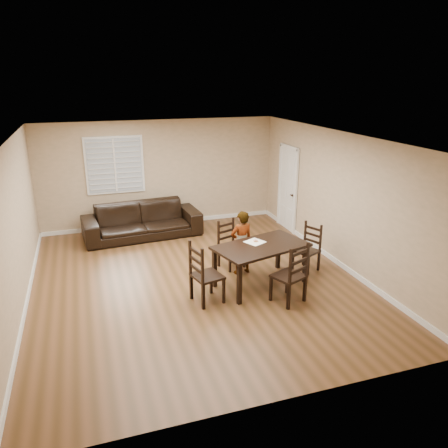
{
  "coord_description": "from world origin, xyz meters",
  "views": [
    {
      "loc": [
        -1.84,
        -7.37,
        3.72
      ],
      "look_at": [
        0.64,
        0.21,
        1.0
      ],
      "focal_mm": 35.0,
      "sensor_mm": 36.0,
      "label": 1
    }
  ],
  "objects_px": {
    "chair_right": "(310,248)",
    "donut": "(256,241)",
    "sofa": "(142,221)",
    "chair_near": "(228,245)",
    "chair_left": "(200,276)",
    "dining_table": "(261,250)",
    "chair_far": "(294,277)",
    "child": "(241,243)"
  },
  "relations": [
    {
      "from": "dining_table",
      "to": "chair_far",
      "type": "relative_size",
      "value": 1.71
    },
    {
      "from": "child",
      "to": "chair_left",
      "type": "bearing_deg",
      "value": 32.31
    },
    {
      "from": "donut",
      "to": "sofa",
      "type": "relative_size",
      "value": 0.03
    },
    {
      "from": "donut",
      "to": "chair_far",
      "type": "bearing_deg",
      "value": -74.77
    },
    {
      "from": "child",
      "to": "sofa",
      "type": "height_order",
      "value": "child"
    },
    {
      "from": "chair_near",
      "to": "chair_left",
      "type": "bearing_deg",
      "value": -145.61
    },
    {
      "from": "chair_right",
      "to": "chair_far",
      "type": "bearing_deg",
      "value": -63.33
    },
    {
      "from": "chair_near",
      "to": "chair_right",
      "type": "xyz_separation_m",
      "value": [
        1.51,
        -0.67,
        -0.01
      ]
    },
    {
      "from": "child",
      "to": "donut",
      "type": "distance_m",
      "value": 0.45
    },
    {
      "from": "chair_left",
      "to": "donut",
      "type": "distance_m",
      "value": 1.36
    },
    {
      "from": "chair_near",
      "to": "chair_left",
      "type": "xyz_separation_m",
      "value": [
        -0.95,
        -1.36,
        0.05
      ]
    },
    {
      "from": "sofa",
      "to": "child",
      "type": "bearing_deg",
      "value": -64.38
    },
    {
      "from": "dining_table",
      "to": "donut",
      "type": "height_order",
      "value": "donut"
    },
    {
      "from": "chair_right",
      "to": "donut",
      "type": "relative_size",
      "value": 10.56
    },
    {
      "from": "chair_far",
      "to": "chair_left",
      "type": "bearing_deg",
      "value": -42.2
    },
    {
      "from": "dining_table",
      "to": "sofa",
      "type": "xyz_separation_m",
      "value": [
        -1.72,
        3.27,
        -0.3
      ]
    },
    {
      "from": "chair_far",
      "to": "sofa",
      "type": "xyz_separation_m",
      "value": [
        -1.98,
        4.14,
        -0.09
      ]
    },
    {
      "from": "chair_near",
      "to": "dining_table",
      "type": "bearing_deg",
      "value": -94.69
    },
    {
      "from": "chair_left",
      "to": "sofa",
      "type": "xyz_separation_m",
      "value": [
        -0.48,
        3.61,
        -0.09
      ]
    },
    {
      "from": "chair_near",
      "to": "chair_left",
      "type": "relative_size",
      "value": 0.89
    },
    {
      "from": "dining_table",
      "to": "child",
      "type": "distance_m",
      "value": 0.61
    },
    {
      "from": "child",
      "to": "chair_right",
      "type": "bearing_deg",
      "value": 162.23
    },
    {
      "from": "chair_left",
      "to": "chair_right",
      "type": "height_order",
      "value": "chair_left"
    },
    {
      "from": "dining_table",
      "to": "chair_far",
      "type": "distance_m",
      "value": 0.92
    },
    {
      "from": "chair_far",
      "to": "dining_table",
      "type": "bearing_deg",
      "value": -96.44
    },
    {
      "from": "dining_table",
      "to": "chair_left",
      "type": "distance_m",
      "value": 1.31
    },
    {
      "from": "dining_table",
      "to": "chair_near",
      "type": "height_order",
      "value": "chair_near"
    },
    {
      "from": "child",
      "to": "donut",
      "type": "relative_size",
      "value": 14.09
    },
    {
      "from": "chair_near",
      "to": "chair_far",
      "type": "distance_m",
      "value": 1.96
    },
    {
      "from": "dining_table",
      "to": "donut",
      "type": "relative_size",
      "value": 20.63
    },
    {
      "from": "donut",
      "to": "sofa",
      "type": "xyz_separation_m",
      "value": [
        -1.69,
        3.09,
        -0.41
      ]
    },
    {
      "from": "chair_far",
      "to": "donut",
      "type": "distance_m",
      "value": 1.13
    },
    {
      "from": "chair_near",
      "to": "chair_right",
      "type": "height_order",
      "value": "chair_near"
    },
    {
      "from": "sofa",
      "to": "dining_table",
      "type": "bearing_deg",
      "value": -66.78
    },
    {
      "from": "dining_table",
      "to": "chair_far",
      "type": "height_order",
      "value": "chair_far"
    },
    {
      "from": "dining_table",
      "to": "chair_right",
      "type": "relative_size",
      "value": 1.95
    },
    {
      "from": "chair_left",
      "to": "donut",
      "type": "relative_size",
      "value": 12.09
    },
    {
      "from": "sofa",
      "to": "chair_near",
      "type": "bearing_deg",
      "value": -62.13
    },
    {
      "from": "chair_right",
      "to": "sofa",
      "type": "height_order",
      "value": "chair_right"
    },
    {
      "from": "chair_far",
      "to": "child",
      "type": "distance_m",
      "value": 1.52
    },
    {
      "from": "dining_table",
      "to": "chair_near",
      "type": "bearing_deg",
      "value": 90.59
    },
    {
      "from": "chair_near",
      "to": "donut",
      "type": "xyz_separation_m",
      "value": [
        0.26,
        -0.84,
        0.37
      ]
    }
  ]
}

